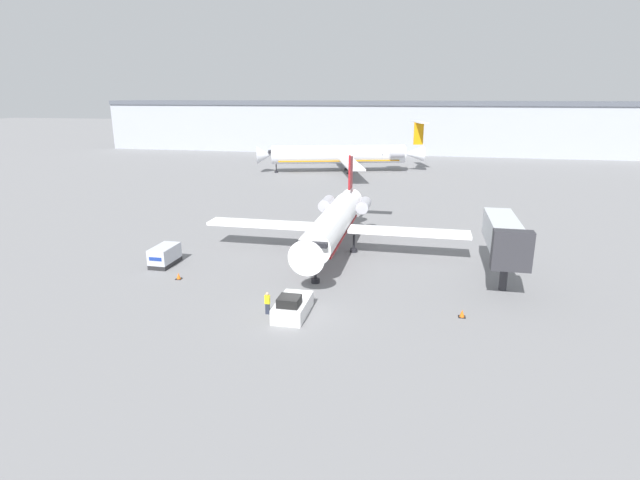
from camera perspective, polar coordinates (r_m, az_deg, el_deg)
ground_plane at (r=39.89m, az=-2.91°, el=-8.75°), size 600.00×600.00×0.00m
terminal_building at (r=155.46m, az=8.65°, el=12.66°), size 180.00×16.80×15.09m
airplane_main at (r=54.36m, az=1.64°, el=2.10°), size 28.94×25.34×9.70m
pushback_tug at (r=39.94m, az=-3.16°, el=-7.58°), size 2.38×4.64×1.92m
luggage_cart at (r=53.57m, az=-17.32°, el=-1.72°), size 1.91×3.73×1.99m
worker_near_tug at (r=40.14m, az=-6.04°, el=-7.12°), size 0.40×0.26×1.86m
traffic_cone_left at (r=49.33m, az=-15.86°, el=-4.00°), size 0.56×0.56×0.63m
traffic_cone_right at (r=41.21m, az=15.93°, el=-8.09°), size 0.56×0.56×0.63m
airplane_parked_far_left at (r=114.04m, az=2.56°, el=9.75°), size 37.63×36.82×11.08m
jet_bridge at (r=48.53m, az=20.29°, el=0.42°), size 3.20×11.22×6.19m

